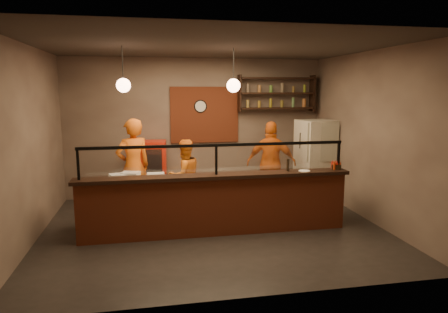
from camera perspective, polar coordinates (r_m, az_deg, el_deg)
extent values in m
plane|color=black|center=(7.34, -1.49, -10.20)|extent=(6.00, 6.00, 0.00)
plane|color=#38302B|center=(6.96, -1.60, 15.48)|extent=(6.00, 6.00, 0.00)
plane|color=#7B685A|center=(9.43, -4.00, 4.14)|extent=(6.00, 0.00, 6.00)
plane|color=#7B685A|center=(7.14, -26.06, 1.49)|extent=(0.00, 5.00, 5.00)
plane|color=#7B685A|center=(8.02, 20.15, 2.65)|extent=(0.00, 5.00, 5.00)
plane|color=#7B685A|center=(4.55, 3.55, -1.57)|extent=(6.00, 0.00, 6.00)
cube|color=#963D20|center=(9.41, -2.78, 5.97)|extent=(1.60, 0.04, 1.30)
cube|color=#963D20|center=(6.91, -1.10, -7.12)|extent=(4.60, 0.25, 1.00)
cube|color=black|center=(6.78, -1.11, -2.82)|extent=(4.70, 0.37, 0.06)
cube|color=gray|center=(7.40, -1.75, -6.59)|extent=(4.60, 0.75, 0.85)
cube|color=silver|center=(7.29, -1.77, -3.19)|extent=(4.60, 0.75, 0.05)
cube|color=white|center=(6.72, -1.12, -0.48)|extent=(4.40, 0.02, 0.50)
cube|color=black|center=(6.68, -1.13, 1.63)|extent=(4.50, 0.05, 0.05)
cube|color=black|center=(6.72, -20.12, -1.06)|extent=(0.04, 0.04, 0.50)
cube|color=black|center=(6.72, -1.12, -0.48)|extent=(0.04, 0.04, 0.50)
cube|color=black|center=(7.42, 16.03, 0.09)|extent=(0.04, 0.04, 0.50)
cube|color=black|center=(9.64, 7.47, 6.87)|extent=(1.80, 0.28, 0.04)
cube|color=black|center=(9.63, 7.51, 8.95)|extent=(1.80, 0.28, 0.04)
cube|color=black|center=(9.63, 7.56, 11.04)|extent=(1.80, 0.28, 0.04)
cube|color=black|center=(9.39, 2.22, 9.02)|extent=(0.04, 0.28, 0.85)
cube|color=black|center=(9.95, 12.50, 8.83)|extent=(0.04, 0.28, 0.85)
cylinder|color=black|center=(9.37, -3.39, 7.17)|extent=(0.30, 0.04, 0.30)
cylinder|color=black|center=(7.05, -14.29, 12.67)|extent=(0.01, 0.01, 0.60)
sphere|color=#EBA881|center=(7.04, -14.18, 9.82)|extent=(0.24, 0.24, 0.24)
cylinder|color=black|center=(7.20, 1.37, 12.88)|extent=(0.01, 0.01, 0.60)
sphere|color=#EBA881|center=(7.19, 1.36, 10.09)|extent=(0.24, 0.24, 0.24)
imported|color=orange|center=(8.17, -12.84, -1.43)|extent=(0.83, 0.70, 1.92)
imported|color=orange|center=(8.16, -5.66, -2.78)|extent=(0.89, 0.81, 1.50)
imported|color=#CD5813|center=(8.70, 6.77, -0.97)|extent=(1.15, 0.75, 1.81)
cube|color=beige|center=(9.28, 12.94, -0.49)|extent=(0.86, 0.82, 1.81)
cube|color=red|center=(9.15, -10.04, -2.00)|extent=(0.62, 0.57, 1.35)
cylinder|color=white|center=(7.38, -0.65, -2.79)|extent=(0.64, 0.64, 0.01)
cube|color=white|center=(7.18, -14.89, -2.94)|extent=(0.33, 0.30, 0.14)
cube|color=silver|center=(7.21, -13.23, -2.76)|extent=(0.36, 0.32, 0.15)
cube|color=silver|center=(7.02, -9.75, -2.98)|extent=(0.31, 0.26, 0.15)
cylinder|color=yellow|center=(7.23, -8.82, -2.97)|extent=(0.33, 0.15, 0.06)
cube|color=black|center=(7.48, 15.70, -1.42)|extent=(0.19, 0.16, 0.09)
cylinder|color=black|center=(7.12, 9.13, -1.20)|extent=(0.05, 0.05, 0.22)
cylinder|color=white|center=(7.16, 11.41, -2.03)|extent=(0.25, 0.25, 0.01)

